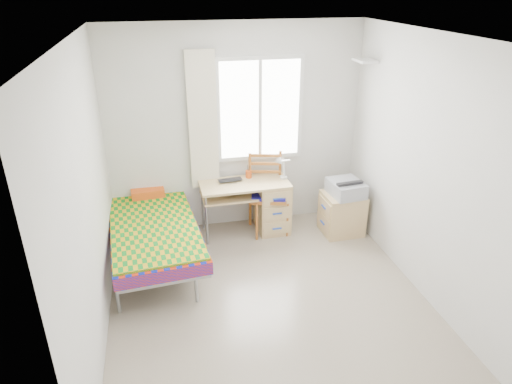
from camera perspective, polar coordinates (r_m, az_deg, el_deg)
floor at (r=4.86m, az=1.63°, el=-13.34°), size 3.50×3.50×0.00m
ceiling at (r=3.83m, az=2.12°, el=18.81°), size 3.50×3.50×0.00m
wall_back at (r=5.78m, az=-2.50°, el=7.76°), size 3.20×0.00×3.20m
wall_left at (r=4.11m, az=-20.30°, el=-1.27°), size 0.00×3.50×3.50m
wall_right at (r=4.81m, az=20.68°, el=2.46°), size 0.00×3.50×3.50m
window at (r=5.75m, az=0.49°, el=10.27°), size 1.10×0.04×1.30m
curtain at (r=5.61m, az=-6.66°, el=8.69°), size 0.35×0.05×1.70m
floating_shelf at (r=5.71m, az=13.47°, el=15.68°), size 0.20×0.32×0.03m
bed at (r=5.46m, az=-12.73°, el=-3.87°), size 1.12×2.12×0.89m
desk at (r=5.91m, az=1.36°, el=-1.40°), size 1.13×0.53×0.70m
chair at (r=5.85m, az=1.53°, el=0.39°), size 0.54×0.54×1.03m
cabinet at (r=6.00m, az=10.68°, el=-2.64°), size 0.51×0.46×0.54m
printer at (r=5.84m, az=11.19°, el=0.53°), size 0.42×0.48×0.19m
laptop at (r=5.73m, az=-3.13°, el=1.30°), size 0.32×0.22×0.02m
pen_cup at (r=5.85m, az=-0.93°, el=2.24°), size 0.09×0.09×0.10m
task_lamp at (r=5.66m, az=3.25°, el=3.30°), size 0.21×0.31×0.36m
book at (r=5.75m, az=-3.62°, el=0.03°), size 0.15×0.20×0.01m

